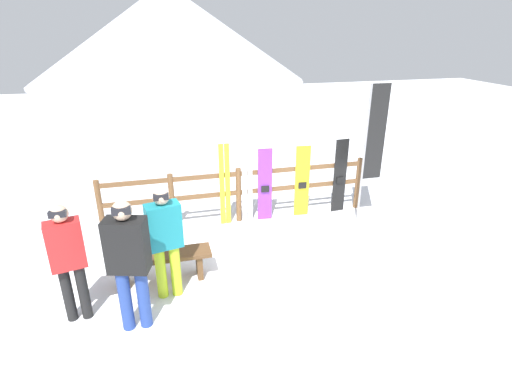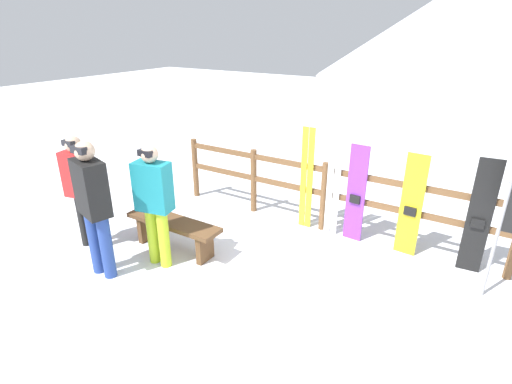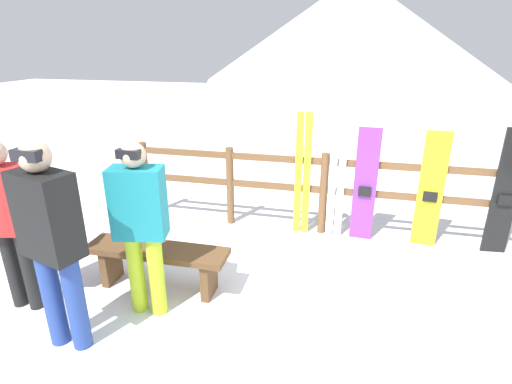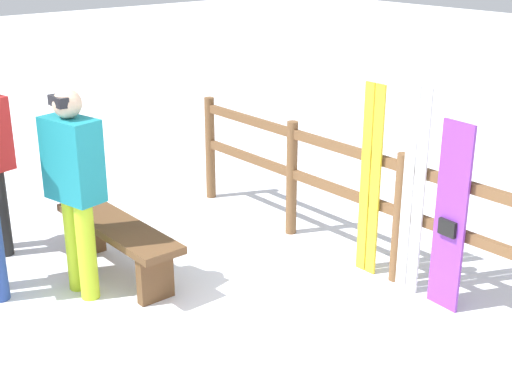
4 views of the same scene
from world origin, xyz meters
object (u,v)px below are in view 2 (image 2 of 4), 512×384
Objects in this scene: bench at (174,228)px; ski_pair_white at (334,183)px; person_teal at (154,199)px; person_red at (80,185)px; ski_pair_yellow at (307,179)px; person_black at (93,202)px; snowboard_black_stripe at (479,218)px; snowboard_purple at (356,194)px; snowboard_yellow at (411,206)px.

ski_pair_white is at bearing 44.00° from bench.
person_red is at bearing -170.45° from person_teal.
ski_pair_yellow is (1.23, 1.60, 0.45)m from bench.
person_black reaches higher than snowboard_black_stripe.
ski_pair_yellow is at bearing 179.74° from snowboard_purple.
person_red is at bearing -136.97° from ski_pair_yellow.
snowboard_black_stripe is (4.62, 2.16, -0.19)m from person_red.
ski_pair_yellow is 1.10× the size of snowboard_yellow.
bench is at bearing -127.61° from ski_pair_yellow.
bench is 2.59m from snowboard_purple.
ski_pair_white is 1.08× the size of snowboard_black_stripe.
bench is 0.89× the size of ski_pair_white.
ski_pair_yellow is 0.98× the size of ski_pair_white.
snowboard_yellow is at bearing -0.00° from snowboard_purple.
person_black is at bearing -147.23° from snowboard_black_stripe.
snowboard_purple is at bearing 46.79° from person_black.
snowboard_purple is at bearing -0.26° from ski_pair_yellow.
person_black is at bearing -133.21° from snowboard_purple.
person_teal is (0.08, -0.37, 0.59)m from bench.
person_teal is at bearing -120.42° from ski_pair_yellow.
ski_pair_yellow is at bearing 180.00° from ski_pair_white.
person_black reaches higher than bench.
person_teal is at bearing -150.44° from snowboard_black_stripe.
person_black reaches higher than snowboard_purple.
ski_pair_yellow is at bearing 57.69° from person_black.
ski_pair_yellow is (1.15, 1.97, -0.14)m from person_teal.
person_teal is 1.18m from person_red.
ski_pair_white reaches higher than person_teal.
snowboard_black_stripe is at bearing 0.00° from snowboard_purple.
person_teal reaches higher than ski_pair_yellow.
snowboard_yellow is (2.67, 1.96, -0.22)m from person_teal.
snowboard_yellow is (1.09, -0.00, -0.10)m from ski_pair_white.
ski_pair_yellow is 0.42m from ski_pair_white.
bench is 2.35m from ski_pair_white.
person_red is (-0.73, 0.35, -0.06)m from person_black.
snowboard_yellow is (1.52, -0.00, -0.08)m from ski_pair_yellow.
snowboard_black_stripe is at bearing 24.28° from bench.
person_teal is at bearing 9.55° from person_red.
bench is 3.91m from snowboard_black_stripe.
person_teal is at bearing -134.39° from snowboard_purple.
ski_pair_white is 1.10m from snowboard_yellow.
person_teal is 2.53m from ski_pair_white.
ski_pair_white reaches higher than snowboard_purple.
person_teal is (0.43, 0.54, -0.07)m from person_black.
person_black is 4.64m from snowboard_black_stripe.
ski_pair_white is at bearing 51.29° from person_black.
person_black is 1.21× the size of snowboard_purple.
person_teal is 1.13× the size of snowboard_yellow.
snowboard_black_stripe is (1.88, -0.00, -0.06)m from ski_pair_white.
snowboard_yellow is 0.79m from snowboard_black_stripe.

